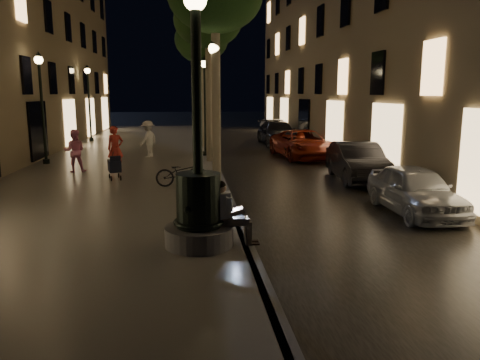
{
  "coord_description": "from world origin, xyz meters",
  "views": [
    {
      "loc": [
        -1.2,
        -7.23,
        3.29
      ],
      "look_at": [
        -0.04,
        3.0,
        1.36
      ],
      "focal_mm": 35.0,
      "sensor_mm": 36.0,
      "label": 1
    }
  ],
  "objects": [
    {
      "name": "promenade",
      "position": [
        -4.0,
        15.0,
        0.1
      ],
      "size": [
        8.0,
        45.0,
        0.2
      ],
      "primitive_type": "cube",
      "color": "slate",
      "rests_on": "ground"
    },
    {
      "name": "car_second",
      "position": [
        5.13,
        9.52,
        0.72
      ],
      "size": [
        1.92,
        4.51,
        1.45
      ],
      "primitive_type": "imported",
      "rotation": [
        0.0,
        0.0,
        -0.09
      ],
      "color": "black",
      "rests_on": "ground"
    },
    {
      "name": "lamp_curb_a",
      "position": [
        -0.3,
        8.0,
        3.24
      ],
      "size": [
        0.36,
        0.36,
        4.81
      ],
      "color": "black",
      "rests_on": "promenade"
    },
    {
      "name": "pedestrian_red",
      "position": [
        -4.04,
        11.66,
        1.1
      ],
      "size": [
        0.78,
        0.69,
        1.8
      ],
      "primitive_type": "imported",
      "rotation": [
        0.0,
        0.0,
        0.5
      ],
      "color": "#B42D24",
      "rests_on": "promenade"
    },
    {
      "name": "seated_man_laptop",
      "position": [
        -0.39,
        2.0,
        0.91
      ],
      "size": [
        0.97,
        0.33,
        1.34
      ],
      "color": "gray",
      "rests_on": "promenade"
    },
    {
      "name": "lamp_curb_d",
      "position": [
        -0.3,
        32.0,
        3.24
      ],
      "size": [
        0.36,
        0.36,
        4.81
      ],
      "color": "black",
      "rests_on": "promenade"
    },
    {
      "name": "lamp_left_c",
      "position": [
        -7.4,
        24.0,
        3.24
      ],
      "size": [
        0.36,
        0.36,
        4.81
      ],
      "color": "black",
      "rests_on": "promenade"
    },
    {
      "name": "tree_second",
      "position": [
        -0.2,
        14.0,
        6.33
      ],
      "size": [
        3.0,
        3.0,
        7.4
      ],
      "color": "#6B604C",
      "rests_on": "promenade"
    },
    {
      "name": "car_fifth",
      "position": [
        5.2,
        27.09,
        0.65
      ],
      "size": [
        1.49,
        4.0,
        1.31
      ],
      "primitive_type": "imported",
      "rotation": [
        0.0,
        0.0,
        0.03
      ],
      "color": "#AFB0AB",
      "rests_on": "ground"
    },
    {
      "name": "lamp_left_b",
      "position": [
        -7.4,
        14.0,
        3.24
      ],
      "size": [
        0.36,
        0.36,
        4.81
      ],
      "color": "black",
      "rests_on": "promenade"
    },
    {
      "name": "cobble_lane",
      "position": [
        3.0,
        15.0,
        0.01
      ],
      "size": [
        6.0,
        45.0,
        0.02
      ],
      "primitive_type": "cube",
      "color": "black",
      "rests_on": "ground"
    },
    {
      "name": "tree_third",
      "position": [
        -0.3,
        20.0,
        6.14
      ],
      "size": [
        3.0,
        3.0,
        7.2
      ],
      "color": "#6B604C",
      "rests_on": "promenade"
    },
    {
      "name": "bicycle",
      "position": [
        -1.38,
        8.21,
        0.66
      ],
      "size": [
        1.77,
        0.64,
        0.93
      ],
      "primitive_type": "imported",
      "rotation": [
        0.0,
        0.0,
        1.58
      ],
      "color": "black",
      "rests_on": "promenade"
    },
    {
      "name": "fountain_lamppost",
      "position": [
        -1.0,
        2.0,
        1.21
      ],
      "size": [
        1.4,
        1.4,
        5.21
      ],
      "color": "#59595B",
      "rests_on": "promenade"
    },
    {
      "name": "stroller",
      "position": [
        -3.82,
        9.74,
        0.69
      ],
      "size": [
        0.57,
        0.98,
        0.99
      ],
      "rotation": [
        0.0,
        0.0,
        0.26
      ],
      "color": "black",
      "rests_on": "promenade"
    },
    {
      "name": "car_rear",
      "position": [
        4.56,
        22.28,
        0.74
      ],
      "size": [
        2.12,
        5.13,
        1.49
      ],
      "primitive_type": "imported",
      "rotation": [
        0.0,
        0.0,
        0.01
      ],
      "color": "#2A2A2F",
      "rests_on": "ground"
    },
    {
      "name": "tree_far",
      "position": [
        -0.22,
        26.0,
        6.43
      ],
      "size": [
        3.0,
        3.0,
        7.5
      ],
      "color": "#6B604C",
      "rests_on": "promenade"
    },
    {
      "name": "lamp_curb_c",
      "position": [
        -0.3,
        24.0,
        3.24
      ],
      "size": [
        0.36,
        0.36,
        4.81
      ],
      "color": "black",
      "rests_on": "promenade"
    },
    {
      "name": "building_right",
      "position": [
        10.0,
        18.0,
        7.5
      ],
      "size": [
        8.0,
        36.0,
        15.0
      ],
      "primitive_type": "cube",
      "color": "#726347",
      "rests_on": "ground"
    },
    {
      "name": "car_third",
      "position": [
        4.64,
        15.9,
        0.71
      ],
      "size": [
        2.78,
        5.29,
        1.42
      ],
      "primitive_type": "imported",
      "rotation": [
        0.0,
        0.0,
        0.08
      ],
      "color": "maroon",
      "rests_on": "ground"
    },
    {
      "name": "car_front",
      "position": [
        4.97,
        4.67,
        0.67
      ],
      "size": [
        1.67,
        3.94,
        1.33
      ],
      "primitive_type": "imported",
      "rotation": [
        0.0,
        0.0,
        -0.03
      ],
      "color": "#999CA0",
      "rests_on": "ground"
    },
    {
      "name": "ground",
      "position": [
        0.0,
        15.0,
        0.0
      ],
      "size": [
        120.0,
        120.0,
        0.0
      ],
      "primitive_type": "plane",
      "color": "black",
      "rests_on": "ground"
    },
    {
      "name": "pedestrian_pink",
      "position": [
        -5.6,
        11.58,
        1.04
      ],
      "size": [
        0.87,
        0.7,
        1.68
      ],
      "primitive_type": "imported",
      "rotation": [
        0.0,
        0.0,
        3.23
      ],
      "color": "pink",
      "rests_on": "promenade"
    },
    {
      "name": "lamp_curb_b",
      "position": [
        -0.3,
        16.0,
        3.24
      ],
      "size": [
        0.36,
        0.36,
        4.81
      ],
      "color": "black",
      "rests_on": "promenade"
    },
    {
      "name": "pedestrian_white",
      "position": [
        -3.08,
        15.76,
        1.08
      ],
      "size": [
        1.16,
        1.3,
        1.75
      ],
      "primitive_type": "imported",
      "rotation": [
        0.0,
        0.0,
        4.14
      ],
      "color": "silver",
      "rests_on": "promenade"
    },
    {
      "name": "curb_strip",
      "position": [
        0.0,
        15.0,
        0.1
      ],
      "size": [
        0.25,
        45.0,
        0.2
      ],
      "primitive_type": "cube",
      "color": "#59595B",
      "rests_on": "ground"
    }
  ]
}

